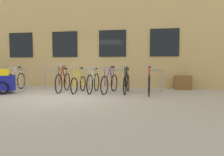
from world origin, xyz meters
name	(u,v)px	position (x,y,z in m)	size (l,w,h in m)	color
ground_plane	(61,97)	(0.00, 0.00, 0.00)	(42.00, 42.00, 0.00)	#B2ADA0
storefront_building	(101,30)	(0.00, 5.86, 3.23)	(28.00, 5.36, 6.46)	tan
bike_rack	(83,78)	(0.16, 1.90, 0.54)	(6.58, 0.05, 0.90)	gray
bicycle_purple	(110,83)	(1.41, 1.33, 0.39)	(0.49, 1.73, 1.05)	black
bicycle_yellow	(79,83)	(0.19, 1.23, 0.36)	(0.44, 1.60, 0.99)	black
bicycle_black	(126,83)	(2.06, 1.40, 0.38)	(0.44, 1.65, 1.07)	black
bicycle_silver	(93,82)	(0.77, 1.30, 0.40)	(0.44, 1.72, 0.98)	black
bicycle_red	(149,83)	(2.93, 1.22, 0.40)	(0.44, 1.79, 1.10)	black
bicycle_maroon	(63,82)	(-0.50, 1.31, 0.40)	(0.44, 1.72, 1.11)	black
bicycle_white	(16,81)	(-2.71, 1.44, 0.40)	(0.45, 1.70, 1.05)	black
bike_trailer	(1,81)	(-2.54, 0.36, 0.49)	(1.38, 1.07, 0.95)	navy
planter_box	(183,83)	(4.39, 2.85, 0.30)	(0.70, 0.44, 0.60)	brown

